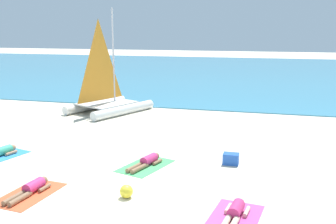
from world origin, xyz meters
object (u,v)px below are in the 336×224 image
at_px(sunbather_leftmost, 0,153).
at_px(cooler_box, 231,159).
at_px(towel_center_left, 29,194).
at_px(beach_ball, 126,191).
at_px(sunbather_center_left, 31,189).
at_px(sailboat_white, 107,97).
at_px(sunbather_center_right, 147,162).
at_px(towel_rightmost, 234,219).
at_px(towel_center_right, 145,166).
at_px(sunbather_rightmost, 235,213).

relative_size(sunbather_leftmost, cooler_box, 3.10).
height_order(towel_center_left, beach_ball, beach_ball).
height_order(sunbather_leftmost, sunbather_center_left, same).
bearing_deg(sailboat_white, sunbather_center_left, -53.97).
xyz_separation_m(sunbather_leftmost, beach_ball, (5.43, -2.04, 0.04)).
relative_size(towel_center_left, sunbather_center_left, 1.21).
height_order(sunbather_center_right, towel_rightmost, sunbather_center_right).
bearing_deg(beach_ball, towel_center_right, 96.56).
xyz_separation_m(sunbather_leftmost, towel_rightmost, (8.25, -2.51, -0.13)).
bearing_deg(towel_center_right, towel_rightmost, -42.91).
bearing_deg(sunbather_center_right, cooler_box, 34.78).
xyz_separation_m(sunbather_center_right, cooler_box, (2.60, 0.83, 0.05)).
bearing_deg(sunbather_center_left, sailboat_white, 107.89).
height_order(sunbather_leftmost, sunbather_rightmost, same).
distance_m(sailboat_white, sunbather_leftmost, 7.79).
bearing_deg(sunbather_rightmost, sunbather_center_right, 144.86).
bearing_deg(sunbather_rightmost, towel_rightmost, -90.00).
relative_size(sunbather_center_right, cooler_box, 3.08).
bearing_deg(sunbather_center_right, towel_rightmost, -26.58).
height_order(towel_center_right, beach_ball, beach_ball).
distance_m(towel_center_right, towel_rightmost, 4.22).
distance_m(sunbather_leftmost, beach_ball, 5.80).
height_order(sailboat_white, towel_rightmost, sailboat_white).
xyz_separation_m(sailboat_white, cooler_box, (7.15, -6.49, -0.62)).
bearing_deg(towel_rightmost, beach_ball, 170.53).
bearing_deg(sunbather_leftmost, sailboat_white, 100.30).
bearing_deg(sunbather_leftmost, sunbather_center_left, -25.57).
relative_size(sailboat_white, cooler_box, 10.71).
relative_size(sunbather_center_left, cooler_box, 3.14).
bearing_deg(sunbather_rightmost, towel_center_left, -171.38).
relative_size(towel_center_left, towel_center_right, 1.00).
height_order(sunbather_leftmost, towel_rightmost, sunbather_leftmost).
relative_size(sunbather_leftmost, sunbather_center_right, 1.01).
relative_size(sailboat_white, sunbather_leftmost, 3.45).
bearing_deg(sunbather_leftmost, cooler_box, 24.03).
xyz_separation_m(sailboat_white, sunbather_rightmost, (7.64, -10.18, -0.67)).
xyz_separation_m(beach_ball, cooler_box, (2.34, 3.29, 0.01)).
xyz_separation_m(sailboat_white, sunbather_center_right, (4.56, -7.31, -0.67)).
relative_size(sunbather_leftmost, sunbather_center_left, 0.99).
relative_size(sunbather_center_left, towel_rightmost, 0.83).
xyz_separation_m(towel_center_left, towel_center_right, (2.29, 2.88, 0.00)).
bearing_deg(sunbather_leftmost, beach_ball, -5.70).
bearing_deg(cooler_box, sunbather_center_right, -162.37).
bearing_deg(sunbather_center_right, towel_center_right, -90.00).
relative_size(sailboat_white, towel_rightmost, 2.82).
bearing_deg(sunbather_leftmost, sunbather_center_right, 19.60).
height_order(sunbather_leftmost, towel_center_right, sunbather_leftmost).
relative_size(beach_ball, cooler_box, 0.70).
bearing_deg(sunbather_center_right, sunbather_rightmost, -25.84).
distance_m(sunbather_leftmost, cooler_box, 7.87).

